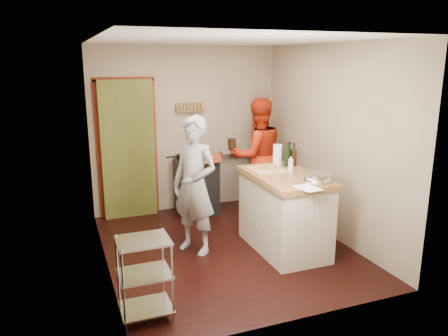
{
  "coord_description": "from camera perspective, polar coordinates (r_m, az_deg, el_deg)",
  "views": [
    {
      "loc": [
        -1.91,
        -4.9,
        2.38
      ],
      "look_at": [
        -0.03,
        0.0,
        1.07
      ],
      "focal_mm": 35.0,
      "sensor_mm": 36.0,
      "label": 1
    }
  ],
  "objects": [
    {
      "name": "right_wall",
      "position": [
        6.07,
        13.62,
        3.36
      ],
      "size": [
        0.04,
        3.5,
        2.6
      ],
      "primitive_type": "cube",
      "color": "gray",
      "rests_on": "ground"
    },
    {
      "name": "person_red",
      "position": [
        6.92,
        4.4,
        1.63
      ],
      "size": [
        0.88,
        0.69,
        1.8
      ],
      "primitive_type": "imported",
      "rotation": [
        0.0,
        0.0,
        3.13
      ],
      "color": "#AD230B",
      "rests_on": "ground"
    },
    {
      "name": "back_wall",
      "position": [
        6.92,
        -10.08,
        3.38
      ],
      "size": [
        3.0,
        0.44,
        2.6
      ],
      "color": "gray",
      "rests_on": "ground"
    },
    {
      "name": "stove",
      "position": [
        6.9,
        -3.64,
        -2.28
      ],
      "size": [
        0.6,
        0.63,
        1.0
      ],
      "color": "black",
      "rests_on": "ground"
    },
    {
      "name": "island",
      "position": [
        5.61,
        7.9,
        -5.52
      ],
      "size": [
        0.78,
        1.42,
        1.3
      ],
      "color": "beige",
      "rests_on": "ground"
    },
    {
      "name": "person_stripe",
      "position": [
        5.4,
        -3.87,
        -2.31
      ],
      "size": [
        0.7,
        0.76,
        1.73
      ],
      "primitive_type": "imported",
      "rotation": [
        0.0,
        0.0,
        -0.97
      ],
      "color": "#BBBCC1",
      "rests_on": "ground"
    },
    {
      "name": "ceiling",
      "position": [
        5.27,
        0.31,
        16.5
      ],
      "size": [
        3.0,
        3.5,
        0.02
      ],
      "primitive_type": "cube",
      "color": "white",
      "rests_on": "back_wall"
    },
    {
      "name": "left_wall",
      "position": [
        5.04,
        -15.82,
        1.09
      ],
      "size": [
        0.04,
        3.5,
        2.6
      ],
      "primitive_type": "cube",
      "color": "gray",
      "rests_on": "ground"
    },
    {
      "name": "wire_shelving",
      "position": [
        4.23,
        -10.33,
        -13.57
      ],
      "size": [
        0.48,
        0.4,
        0.8
      ],
      "color": "silver",
      "rests_on": "ground"
    },
    {
      "name": "floor",
      "position": [
        5.78,
        0.27,
        -10.33
      ],
      "size": [
        3.5,
        3.5,
        0.0
      ],
      "primitive_type": "plane",
      "color": "black",
      "rests_on": "ground"
    }
  ]
}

